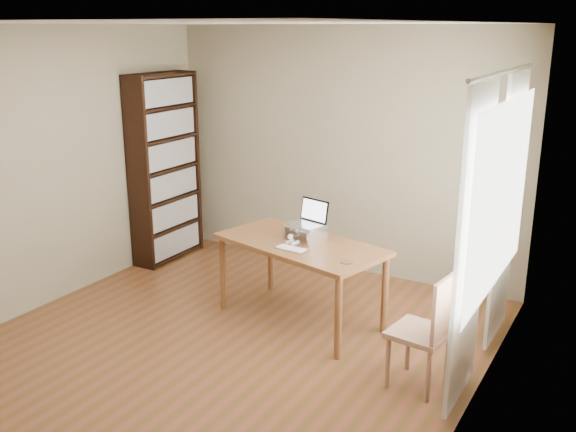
% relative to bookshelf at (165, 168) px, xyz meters
% --- Properties ---
extents(room, '(4.04, 4.54, 2.64)m').
position_rel_bookshelf_xyz_m(room, '(1.86, -1.54, 0.25)').
color(room, '#573816').
rests_on(room, ground).
extents(bookshelf, '(0.30, 0.90, 2.10)m').
position_rel_bookshelf_xyz_m(bookshelf, '(0.00, 0.00, 0.00)').
color(bookshelf, black).
rests_on(bookshelf, ground).
extents(curtains, '(0.03, 1.90, 2.25)m').
position_rel_bookshelf_xyz_m(curtains, '(3.75, -0.75, 0.12)').
color(curtains, white).
rests_on(curtains, ground).
extents(desk, '(1.65, 1.09, 0.75)m').
position_rel_bookshelf_xyz_m(desk, '(2.14, -0.72, -0.39)').
color(desk, brown).
rests_on(desk, ground).
extents(laptop_stand, '(0.32, 0.25, 0.13)m').
position_rel_bookshelf_xyz_m(laptop_stand, '(2.14, -0.64, -0.22)').
color(laptop_stand, silver).
rests_on(laptop_stand, desk).
extents(laptop, '(0.35, 0.32, 0.22)m').
position_rel_bookshelf_xyz_m(laptop, '(2.14, -0.58, -0.11)').
color(laptop, silver).
rests_on(laptop, laptop_stand).
extents(keyboard, '(0.29, 0.14, 0.02)m').
position_rel_bookshelf_xyz_m(keyboard, '(2.17, -0.94, -0.29)').
color(keyboard, silver).
rests_on(keyboard, desk).
extents(coaster, '(0.10, 0.10, 0.01)m').
position_rel_bookshelf_xyz_m(coaster, '(2.70, -0.97, -0.30)').
color(coaster, brown).
rests_on(coaster, desk).
extents(cat, '(0.26, 0.49, 0.16)m').
position_rel_bookshelf_xyz_m(cat, '(2.13, -0.61, -0.23)').
color(cat, '#403932').
rests_on(cat, desk).
extents(chair, '(0.45, 0.45, 0.91)m').
position_rel_bookshelf_xyz_m(chair, '(3.50, -1.25, -0.56)').
color(chair, tan).
rests_on(chair, ground).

